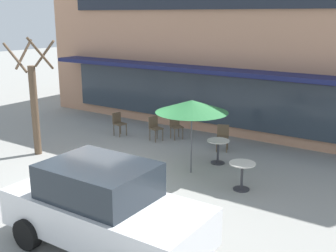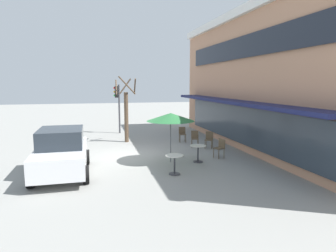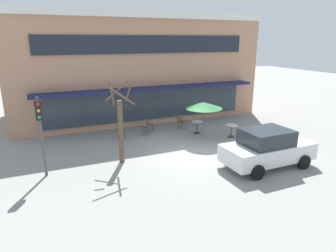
{
  "view_description": "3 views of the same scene",
  "coord_description": "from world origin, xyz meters",
  "px_view_note": "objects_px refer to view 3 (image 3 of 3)",
  "views": [
    {
      "loc": [
        7.77,
        -8.25,
        4.56
      ],
      "look_at": [
        -0.19,
        3.4,
        0.8
      ],
      "focal_mm": 45.0,
      "sensor_mm": 36.0,
      "label": 1
    },
    {
      "loc": [
        14.27,
        -1.4,
        3.47
      ],
      "look_at": [
        -0.63,
        2.27,
        1.29
      ],
      "focal_mm": 32.0,
      "sensor_mm": 36.0,
      "label": 2
    },
    {
      "loc": [
        -6.72,
        -12.5,
        5.59
      ],
      "look_at": [
        -0.24,
        2.36,
        0.89
      ],
      "focal_mm": 32.0,
      "sensor_mm": 36.0,
      "label": 3
    }
  ],
  "objects_px": {
    "cafe_chair_1": "(144,127)",
    "cafe_chair_2": "(181,121)",
    "cafe_table_near_wall": "(197,125)",
    "street_tree": "(121,126)",
    "cafe_chair_3": "(120,131)",
    "patio_umbrella_green_folded": "(204,105)",
    "cafe_chair_0": "(148,123)",
    "cafe_table_streetside": "(231,129)",
    "parked_sedan": "(267,148)",
    "traffic_light_pole": "(40,124)"
  },
  "relations": [
    {
      "from": "cafe_chair_1",
      "to": "cafe_chair_2",
      "type": "bearing_deg",
      "value": 7.66
    },
    {
      "from": "cafe_table_near_wall",
      "to": "street_tree",
      "type": "bearing_deg",
      "value": -154.56
    },
    {
      "from": "cafe_chair_3",
      "to": "patio_umbrella_green_folded",
      "type": "bearing_deg",
      "value": -22.81
    },
    {
      "from": "patio_umbrella_green_folded",
      "to": "cafe_chair_0",
      "type": "bearing_deg",
      "value": 130.49
    },
    {
      "from": "cafe_chair_3",
      "to": "cafe_table_streetside",
      "type": "bearing_deg",
      "value": -19.19
    },
    {
      "from": "parked_sedan",
      "to": "traffic_light_pole",
      "type": "distance_m",
      "value": 9.78
    },
    {
      "from": "traffic_light_pole",
      "to": "cafe_table_streetside",
      "type": "bearing_deg",
      "value": 7.42
    },
    {
      "from": "cafe_chair_1",
      "to": "cafe_table_near_wall",
      "type": "bearing_deg",
      "value": -16.46
    },
    {
      "from": "cafe_table_streetside",
      "to": "cafe_chair_2",
      "type": "relative_size",
      "value": 0.85
    },
    {
      "from": "patio_umbrella_green_folded",
      "to": "cafe_chair_1",
      "type": "bearing_deg",
      "value": 143.51
    },
    {
      "from": "cafe_chair_2",
      "to": "cafe_chair_1",
      "type": "bearing_deg",
      "value": -172.34
    },
    {
      "from": "parked_sedan",
      "to": "cafe_chair_3",
      "type": "bearing_deg",
      "value": 128.93
    },
    {
      "from": "cafe_table_near_wall",
      "to": "cafe_chair_0",
      "type": "relative_size",
      "value": 0.85
    },
    {
      "from": "cafe_chair_1",
      "to": "street_tree",
      "type": "bearing_deg",
      "value": -123.46
    },
    {
      "from": "cafe_chair_1",
      "to": "parked_sedan",
      "type": "distance_m",
      "value": 7.52
    },
    {
      "from": "cafe_chair_1",
      "to": "traffic_light_pole",
      "type": "distance_m",
      "value": 7.02
    },
    {
      "from": "cafe_chair_1",
      "to": "cafe_chair_3",
      "type": "height_order",
      "value": "same"
    },
    {
      "from": "parked_sedan",
      "to": "traffic_light_pole",
      "type": "xyz_separation_m",
      "value": [
        -9.24,
        2.86,
        1.42
      ]
    },
    {
      "from": "cafe_table_streetside",
      "to": "cafe_chair_2",
      "type": "xyz_separation_m",
      "value": [
        -1.99,
        2.76,
        0.01
      ]
    },
    {
      "from": "cafe_chair_0",
      "to": "cafe_chair_1",
      "type": "xyz_separation_m",
      "value": [
        -0.51,
        -0.64,
        0.0
      ]
    },
    {
      "from": "street_tree",
      "to": "traffic_light_pole",
      "type": "bearing_deg",
      "value": -175.96
    },
    {
      "from": "cafe_chair_2",
      "to": "parked_sedan",
      "type": "relative_size",
      "value": 0.21
    },
    {
      "from": "cafe_table_near_wall",
      "to": "cafe_chair_3",
      "type": "height_order",
      "value": "cafe_chair_3"
    },
    {
      "from": "cafe_chair_0",
      "to": "street_tree",
      "type": "xyz_separation_m",
      "value": [
        -2.82,
        -4.14,
        1.26
      ]
    },
    {
      "from": "cafe_table_streetside",
      "to": "cafe_chair_3",
      "type": "bearing_deg",
      "value": 160.81
    },
    {
      "from": "cafe_table_streetside",
      "to": "street_tree",
      "type": "xyz_separation_m",
      "value": [
        -6.93,
        -1.1,
        1.27
      ]
    },
    {
      "from": "cafe_table_streetside",
      "to": "cafe_chair_2",
      "type": "distance_m",
      "value": 3.4
    },
    {
      "from": "cafe_table_near_wall",
      "to": "street_tree",
      "type": "xyz_separation_m",
      "value": [
        -5.43,
        -2.58,
        1.27
      ]
    },
    {
      "from": "patio_umbrella_green_folded",
      "to": "cafe_chair_2",
      "type": "xyz_separation_m",
      "value": [
        -0.23,
        2.46,
        -1.5
      ]
    },
    {
      "from": "cafe_chair_2",
      "to": "cafe_chair_3",
      "type": "relative_size",
      "value": 1.0
    },
    {
      "from": "patio_umbrella_green_folded",
      "to": "street_tree",
      "type": "distance_m",
      "value": 5.36
    },
    {
      "from": "street_tree",
      "to": "cafe_table_streetside",
      "type": "bearing_deg",
      "value": 9.03
    },
    {
      "from": "cafe_chair_0",
      "to": "parked_sedan",
      "type": "bearing_deg",
      "value": -67.05
    },
    {
      "from": "cafe_chair_3",
      "to": "street_tree",
      "type": "height_order",
      "value": "street_tree"
    },
    {
      "from": "cafe_table_streetside",
      "to": "traffic_light_pole",
      "type": "distance_m",
      "value": 10.52
    },
    {
      "from": "cafe_chair_1",
      "to": "traffic_light_pole",
      "type": "height_order",
      "value": "traffic_light_pole"
    },
    {
      "from": "parked_sedan",
      "to": "cafe_table_streetside",
      "type": "bearing_deg",
      "value": 76.1
    },
    {
      "from": "cafe_table_streetside",
      "to": "street_tree",
      "type": "relative_size",
      "value": 0.19
    },
    {
      "from": "cafe_table_streetside",
      "to": "cafe_chair_0",
      "type": "relative_size",
      "value": 0.85
    },
    {
      "from": "cafe_chair_0",
      "to": "cafe_chair_2",
      "type": "xyz_separation_m",
      "value": [
        2.12,
        -0.28,
        0.0
      ]
    },
    {
      "from": "cafe_table_near_wall",
      "to": "cafe_chair_0",
      "type": "distance_m",
      "value": 3.04
    },
    {
      "from": "cafe_table_near_wall",
      "to": "parked_sedan",
      "type": "relative_size",
      "value": 0.18
    },
    {
      "from": "patio_umbrella_green_folded",
      "to": "cafe_chair_2",
      "type": "bearing_deg",
      "value": 95.29
    },
    {
      "from": "patio_umbrella_green_folded",
      "to": "street_tree",
      "type": "bearing_deg",
      "value": -164.9
    },
    {
      "from": "parked_sedan",
      "to": "traffic_light_pole",
      "type": "relative_size",
      "value": 1.24
    },
    {
      "from": "patio_umbrella_green_folded",
      "to": "cafe_chair_3",
      "type": "height_order",
      "value": "patio_umbrella_green_folded"
    },
    {
      "from": "parked_sedan",
      "to": "street_tree",
      "type": "xyz_separation_m",
      "value": [
        -5.89,
        3.1,
        0.9
      ]
    },
    {
      "from": "cafe_chair_0",
      "to": "parked_sedan",
      "type": "distance_m",
      "value": 7.87
    },
    {
      "from": "cafe_table_streetside",
      "to": "patio_umbrella_green_folded",
      "type": "bearing_deg",
      "value": 170.55
    },
    {
      "from": "cafe_chair_1",
      "to": "cafe_chair_3",
      "type": "bearing_deg",
      "value": -170.6
    }
  ]
}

